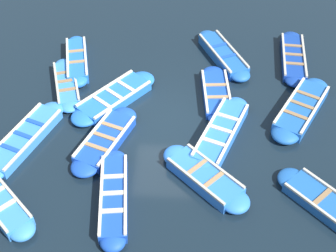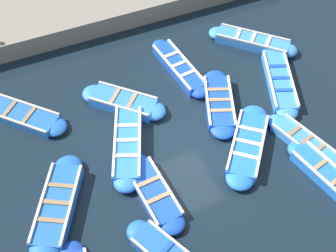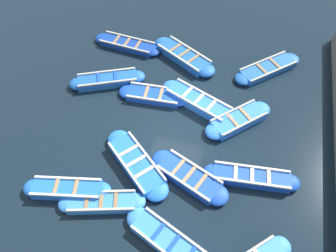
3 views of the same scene
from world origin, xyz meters
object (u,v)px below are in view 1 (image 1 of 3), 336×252
object	(u,v)px
boat_tucked	(205,178)
boat_far_corner	(223,55)
boat_alongside	(216,94)
boat_bow_out	(114,98)
boat_mid_row	(114,197)
boat_outer_left	(333,209)
boat_centre	(67,84)
boat_end_of_row	(24,139)
boat_broadside	(77,60)
boat_drifting	(293,58)
boat_inner_gap	(301,109)
boat_near_quay	(221,134)
boat_outer_right	(105,140)

from	to	relation	value
boat_tucked	boat_far_corner	world-z (taller)	boat_tucked
boat_alongside	boat_bow_out	xyz separation A→B (m)	(-0.42, 3.60, 0.03)
boat_bow_out	boat_mid_row	bearing A→B (deg)	-172.38
boat_outer_left	boat_alongside	world-z (taller)	boat_outer_left
boat_centre	boat_bow_out	bearing A→B (deg)	-110.05
boat_end_of_row	boat_broadside	size ratio (longest dim) A/B	1.17
boat_mid_row	boat_drifting	world-z (taller)	boat_mid_row
boat_tucked	boat_far_corner	distance (m)	6.31
boat_outer_left	boat_alongside	distance (m)	5.76
boat_inner_gap	boat_alongside	bearing A→B (deg)	76.43
boat_near_quay	boat_far_corner	bearing A→B (deg)	-2.68
boat_drifting	boat_broadside	size ratio (longest dim) A/B	1.12
boat_tucked	boat_mid_row	bearing A→B (deg)	108.28
boat_tucked	boat_outer_right	bearing A→B (deg)	66.37
boat_outer_right	boat_far_corner	xyz separation A→B (m)	(4.87, -3.91, 0.02)
boat_broadside	boat_bow_out	xyz separation A→B (m)	(-2.09, -1.73, -0.02)
boat_outer_right	boat_inner_gap	world-z (taller)	boat_inner_gap
boat_inner_gap	boat_far_corner	bearing A→B (deg)	40.17
boat_outer_right	boat_end_of_row	size ratio (longest dim) A/B	0.88
boat_drifting	boat_centre	distance (m)	8.75
boat_outer_left	boat_mid_row	bearing A→B (deg)	89.45
boat_mid_row	boat_alongside	size ratio (longest dim) A/B	1.11
boat_outer_left	boat_inner_gap	world-z (taller)	boat_inner_gap
boat_bow_out	boat_far_corner	bearing A→B (deg)	-54.55
boat_tucked	boat_centre	world-z (taller)	boat_tucked
boat_end_of_row	boat_bow_out	xyz separation A→B (m)	(2.17, -2.62, 0.00)
boat_broadside	boat_near_quay	world-z (taller)	boat_near_quay
boat_drifting	boat_bow_out	size ratio (longest dim) A/B	1.08
boat_tucked	boat_near_quay	distance (m)	1.92
boat_drifting	boat_outer_left	xyz separation A→B (m)	(-7.19, -0.11, 0.01)
boat_mid_row	boat_near_quay	bearing A→B (deg)	-49.03
boat_mid_row	boat_alongside	world-z (taller)	boat_mid_row
boat_broadside	boat_far_corner	xyz separation A→B (m)	(0.69, -5.64, -0.01)
boat_far_corner	boat_inner_gap	bearing A→B (deg)	-139.83
boat_inner_gap	boat_near_quay	world-z (taller)	boat_near_quay
boat_tucked	boat_drifting	world-z (taller)	boat_tucked
boat_drifting	boat_centre	size ratio (longest dim) A/B	1.16
boat_far_corner	boat_near_quay	world-z (taller)	boat_near_quay
boat_centre	boat_bow_out	world-z (taller)	boat_bow_out
boat_outer_left	boat_inner_gap	size ratio (longest dim) A/B	0.87
boat_broadside	boat_outer_right	bearing A→B (deg)	-157.59
boat_end_of_row	boat_drifting	bearing A→B (deg)	-61.84
boat_broadside	boat_end_of_row	bearing A→B (deg)	168.27
boat_mid_row	boat_outer_left	distance (m)	6.18
boat_centre	boat_outer_left	world-z (taller)	boat_outer_left
boat_alongside	boat_end_of_row	bearing A→B (deg)	112.61
boat_drifting	boat_bow_out	bearing A→B (deg)	112.73
boat_inner_gap	boat_mid_row	bearing A→B (deg)	124.54
boat_inner_gap	boat_bow_out	bearing A→B (deg)	87.53
boat_end_of_row	boat_broadside	xyz separation A→B (m)	(4.26, -0.89, 0.03)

